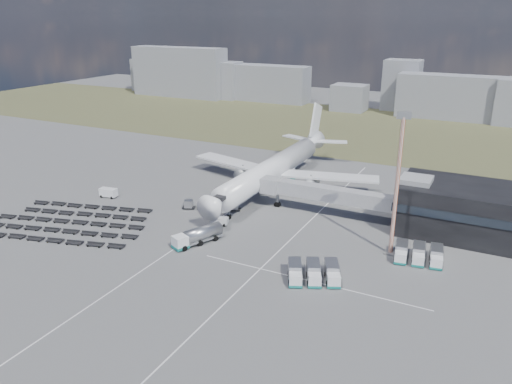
% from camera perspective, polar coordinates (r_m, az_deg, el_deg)
% --- Properties ---
extents(ground, '(420.00, 420.00, 0.00)m').
position_cam_1_polar(ground, '(101.19, -5.62, -4.84)').
color(ground, '#565659').
rests_on(ground, ground).
extents(grass_strip, '(420.00, 90.00, 0.01)m').
position_cam_1_polar(grass_strip, '(198.29, 11.70, 7.13)').
color(grass_strip, '#444429').
rests_on(grass_strip, ground).
extents(lane_markings, '(47.12, 110.00, 0.01)m').
position_cam_1_polar(lane_markings, '(99.12, 0.11, -5.28)').
color(lane_markings, silver).
rests_on(lane_markings, ground).
extents(terminal, '(30.40, 16.40, 11.00)m').
position_cam_1_polar(terminal, '(107.62, 23.90, -1.96)').
color(terminal, black).
rests_on(terminal, ground).
extents(jet_bridge, '(30.30, 3.80, 7.05)m').
position_cam_1_polar(jet_bridge, '(109.85, 7.08, -0.03)').
color(jet_bridge, '#939399').
rests_on(jet_bridge, ground).
extents(airliner, '(51.59, 64.53, 17.62)m').
position_cam_1_polar(airliner, '(125.98, 2.18, 2.82)').
color(airliner, white).
rests_on(airliner, ground).
extents(skyline, '(286.98, 25.42, 25.41)m').
position_cam_1_polar(skyline, '(236.50, 11.48, 11.54)').
color(skyline, gray).
rests_on(skyline, ground).
extents(fuel_tanker, '(6.58, 10.40, 3.31)m').
position_cam_1_polar(fuel_tanker, '(96.78, -6.70, -4.99)').
color(fuel_tanker, white).
rests_on(fuel_tanker, ground).
extents(pushback_tug, '(4.00, 3.02, 1.57)m').
position_cam_1_polar(pushback_tug, '(105.13, -4.19, -3.35)').
color(pushback_tug, white).
rests_on(pushback_tug, ground).
extents(utility_van, '(4.40, 2.44, 2.24)m').
position_cam_1_polar(utility_van, '(125.39, -16.51, -0.10)').
color(utility_van, white).
rests_on(utility_van, ground).
extents(catering_truck, '(5.09, 7.00, 2.98)m').
position_cam_1_polar(catering_truck, '(135.32, 3.93, 2.32)').
color(catering_truck, white).
rests_on(catering_truck, ground).
extents(service_trucks_near, '(10.24, 9.25, 2.54)m').
position_cam_1_polar(service_trucks_near, '(84.40, 6.60, -9.12)').
color(service_trucks_near, white).
rests_on(service_trucks_near, ground).
extents(service_trucks_far, '(8.98, 7.31, 2.48)m').
position_cam_1_polar(service_trucks_far, '(94.52, 18.09, -6.74)').
color(service_trucks_far, white).
rests_on(service_trucks_far, ground).
extents(uld_row, '(13.10, 6.42, 1.85)m').
position_cam_1_polar(uld_row, '(113.14, -5.12, -1.49)').
color(uld_row, black).
rests_on(uld_row, ground).
extents(baggage_dollies, '(35.98, 27.17, 0.77)m').
position_cam_1_polar(baggage_dollies, '(112.72, -20.53, -3.21)').
color(baggage_dollies, black).
rests_on(baggage_dollies, ground).
extents(floodlight_mast, '(2.52, 2.04, 26.42)m').
position_cam_1_polar(floodlight_mast, '(91.34, 15.80, 0.66)').
color(floodlight_mast, '#AE421B').
rests_on(floodlight_mast, ground).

